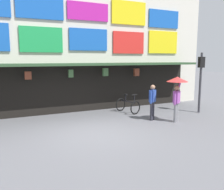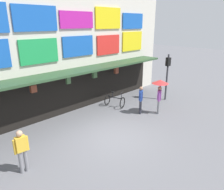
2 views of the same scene
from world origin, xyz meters
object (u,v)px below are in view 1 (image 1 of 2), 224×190
object	(u,v)px
pedestrian_with_umbrella	(177,86)
pedestrian_in_blue	(152,100)
bicycle_parked	(128,105)
traffic_light_far	(201,73)

from	to	relation	value
pedestrian_with_umbrella	pedestrian_in_blue	world-z (taller)	pedestrian_with_umbrella
bicycle_parked	traffic_light_far	bearing A→B (deg)	-24.53
bicycle_parked	pedestrian_with_umbrella	world-z (taller)	pedestrian_with_umbrella
pedestrian_with_umbrella	pedestrian_in_blue	bearing A→B (deg)	136.25
pedestrian_with_umbrella	pedestrian_in_blue	xyz separation A→B (m)	(-0.79, 0.75, -0.69)
traffic_light_far	pedestrian_in_blue	distance (m)	3.44
traffic_light_far	bicycle_parked	bearing A→B (deg)	155.47
traffic_light_far	pedestrian_with_umbrella	bearing A→B (deg)	-157.33
traffic_light_far	pedestrian_with_umbrella	world-z (taller)	traffic_light_far
pedestrian_in_blue	pedestrian_with_umbrella	bearing A→B (deg)	-43.75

